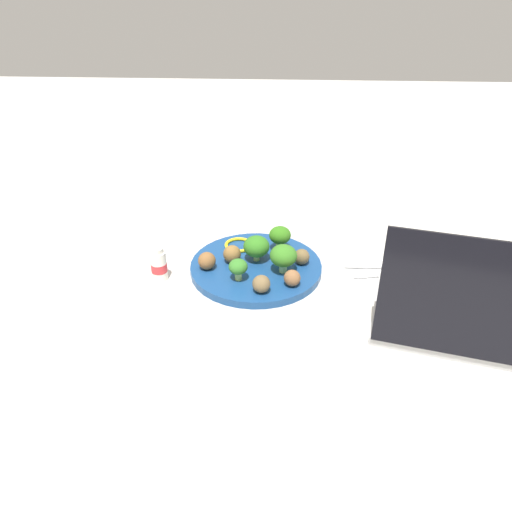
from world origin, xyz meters
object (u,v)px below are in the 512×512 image
(broccoli_floret_back_left, at_px, (238,267))
(napkin, at_px, (379,272))
(fork, at_px, (378,275))
(laptop, at_px, (468,315))
(plate, at_px, (256,267))
(broccoli_floret_center, at_px, (256,247))
(broccoli_floret_front_right, at_px, (283,256))
(meatball_center, at_px, (292,278))
(meatball_front_left, at_px, (261,284))
(yogurt_bottle, at_px, (159,265))
(meatball_mid_left, at_px, (302,257))
(knife, at_px, (374,266))
(meatball_back_left, at_px, (232,254))
(meatball_back_right, at_px, (207,261))
(pepper_ring_front_right, at_px, (239,245))
(broccoli_floret_mid_left, at_px, (280,236))

(broccoli_floret_back_left, relative_size, napkin, 0.27)
(fork, xyz_separation_m, laptop, (-0.13, 0.17, 0.03))
(plate, height_order, broccoli_floret_center, broccoli_floret_center)
(plate, bearing_deg, broccoli_floret_front_right, 154.95)
(meatball_center, bearing_deg, broccoli_floret_back_left, -7.52)
(meatball_front_left, distance_m, yogurt_bottle, 0.22)
(yogurt_bottle, bearing_deg, meatball_center, 173.30)
(meatball_front_left, bearing_deg, fork, -160.41)
(plate, bearing_deg, meatball_mid_left, -175.19)
(meatball_mid_left, relative_size, napkin, 0.20)
(broccoli_floret_front_right, relative_size, fork, 0.51)
(yogurt_bottle, bearing_deg, plate, -167.67)
(broccoli_floret_front_right, relative_size, knife, 0.42)
(broccoli_floret_front_right, distance_m, meatball_back_left, 0.12)
(broccoli_floret_center, bearing_deg, broccoli_floret_back_left, 68.11)
(meatball_front_left, distance_m, meatball_mid_left, 0.14)
(meatball_back_right, xyz_separation_m, pepper_ring_front_right, (-0.06, -0.10, -0.01))
(meatball_mid_left, xyz_separation_m, laptop, (-0.29, 0.19, 0.01))
(plate, relative_size, pepper_ring_front_right, 4.37)
(broccoli_floret_back_left, xyz_separation_m, meatball_back_right, (0.07, -0.04, -0.01))
(meatball_center, xyz_separation_m, pepper_ring_front_right, (0.12, -0.15, -0.01))
(plate, height_order, broccoli_floret_back_left, broccoli_floret_back_left)
(broccoli_floret_front_right, bearing_deg, yogurt_bottle, 3.66)
(napkin, bearing_deg, meatball_back_right, 3.88)
(broccoli_floret_back_left, xyz_separation_m, yogurt_bottle, (0.17, -0.02, -0.01))
(broccoli_floret_mid_left, bearing_deg, meatball_mid_left, 130.69)
(meatball_back_right, distance_m, meatball_back_left, 0.06)
(broccoli_floret_mid_left, relative_size, fork, 0.47)
(knife, bearing_deg, broccoli_floret_center, 0.80)
(broccoli_floret_front_right, xyz_separation_m, meatball_center, (-0.02, 0.05, -0.02))
(plate, bearing_deg, laptop, 153.96)
(napkin, distance_m, yogurt_bottle, 0.46)
(plate, height_order, meatball_back_right, meatball_back_right)
(napkin, bearing_deg, meatball_back_left, -0.88)
(plate, bearing_deg, broccoli_floret_center, -86.65)
(plate, xyz_separation_m, meatball_back_right, (0.10, 0.02, 0.03))
(meatball_back_left, bearing_deg, yogurt_bottle, 19.02)
(broccoli_floret_mid_left, height_order, broccoli_floret_center, same)
(fork, bearing_deg, meatball_mid_left, -8.48)
(meatball_mid_left, bearing_deg, meatball_center, 76.02)
(broccoli_floret_mid_left, xyz_separation_m, pepper_ring_front_right, (0.09, -0.01, -0.03))
(broccoli_floret_center, distance_m, meatball_mid_left, 0.10)
(meatball_back_right, height_order, meatball_mid_left, meatball_back_right)
(plate, distance_m, meatball_mid_left, 0.10)
(plate, relative_size, broccoli_floret_center, 5.00)
(broccoli_floret_front_right, bearing_deg, plate, -25.05)
(meatball_back_left, xyz_separation_m, napkin, (-0.31, 0.00, -0.03))
(meatball_mid_left, xyz_separation_m, yogurt_bottle, (0.29, 0.05, 0.00))
(meatball_front_left, xyz_separation_m, meatball_center, (-0.06, -0.03, -0.00))
(meatball_front_left, relative_size, meatball_mid_left, 1.06)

